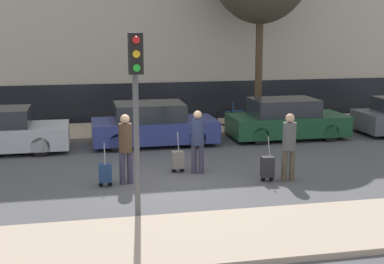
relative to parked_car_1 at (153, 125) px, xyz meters
name	(u,v)px	position (x,y,z in m)	size (l,w,h in m)	color
ground_plane	(171,184)	(-0.18, -4.62, -0.66)	(80.00, 80.00, 0.00)	#4C4C4F
sidewalk_near	(205,238)	(-0.18, -8.37, -0.60)	(28.00, 2.50, 0.12)	tan
sidewalk_far	(140,130)	(-0.18, 2.38, -0.60)	(28.00, 3.00, 0.12)	tan
parked_car_1	(153,125)	(0.00, 0.00, 0.00)	(4.14, 1.91, 1.42)	navy
parked_car_2	(286,120)	(4.75, 0.02, 0.00)	(4.12, 1.83, 1.42)	#194728
pedestrian_left	(126,145)	(-1.29, -4.40, 0.36)	(0.34, 0.34, 1.79)	#383347
trolley_left	(105,173)	(-1.83, -4.52, -0.31)	(0.34, 0.29, 1.12)	navy
pedestrian_center	(198,138)	(0.69, -3.81, 0.32)	(0.34, 0.34, 1.73)	#383347
trolley_center	(178,160)	(0.18, -3.60, -0.31)	(0.34, 0.29, 1.13)	slate
pedestrian_right	(289,143)	(2.84, -4.98, 0.34)	(0.35, 0.34, 1.77)	#4C4233
trolley_right	(267,167)	(2.29, -4.92, -0.28)	(0.34, 0.29, 1.19)	#262628
traffic_light	(136,89)	(-1.27, -6.98, 2.06)	(0.28, 0.47, 3.83)	#515154
parked_bicycle	(238,116)	(3.62, 2.18, -0.17)	(1.77, 0.06, 0.96)	black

